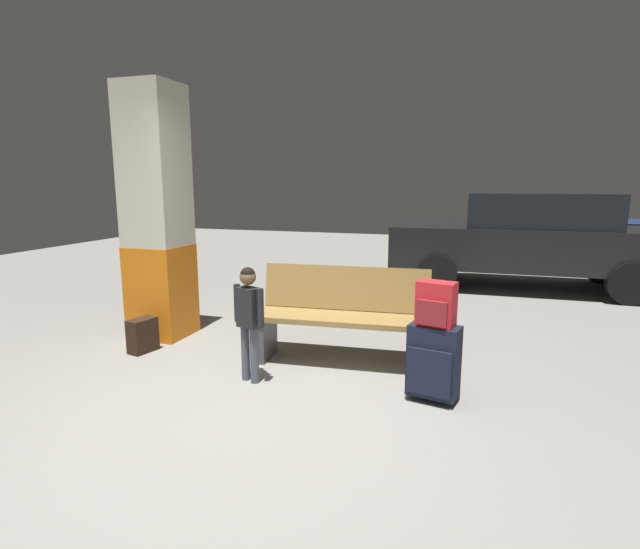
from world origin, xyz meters
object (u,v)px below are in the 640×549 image
Objects in this scene: suitcase at (433,361)px; child at (249,312)px; bench at (342,316)px; parked_car_near at (528,238)px; backpack_dark_floor at (142,336)px; structural_pillar at (157,215)px; backpack_bright at (436,304)px.

suitcase is 1.54m from child.
parked_car_near reaches higher than bench.
child is at bearing -14.57° from backpack_dark_floor.
structural_pillar is 3.26m from suitcase.
backpack_bright is 4.86m from parked_car_near.
suitcase is at bearing 2.69° from child.
parked_car_near reaches higher than backpack_dark_floor.
bench reaches higher than suitcase.
structural_pillar reaches higher than child.
parked_car_near is at bearing 48.74° from backpack_dark_floor.
backpack_dark_floor is (-2.87, 0.28, -0.15)m from suitcase.
parked_car_near is (3.91, 4.46, 0.64)m from backpack_dark_floor.
bench is 2.02m from backpack_dark_floor.
child reaches higher than bench.
bench is (2.10, -0.20, -0.88)m from structural_pillar.
backpack_bright is at bearing -34.87° from bench.
suitcase is 1.78× the size of backpack_dark_floor.
bench is at bearing 145.16° from suitcase.
backpack_bright is at bearing -5.60° from backpack_dark_floor.
backpack_bright is at bearing -102.44° from parked_car_near.
child reaches higher than backpack_dark_floor.
parked_car_near is (1.94, 4.12, 0.36)m from bench.
bench is at bearing -5.41° from structural_pillar.
suitcase is (0.90, -0.62, -0.12)m from bench.
bench is at bearing 9.86° from backpack_dark_floor.
child reaches higher than backpack_bright.
structural_pillar reaches higher than backpack_bright.
backpack_bright is 0.08× the size of parked_car_near.
child is at bearing -177.31° from suitcase.
suitcase is 1.78× the size of backpack_bright.
structural_pillar is at bearing 164.65° from suitcase.
backpack_bright is at bearing -127.33° from suitcase.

